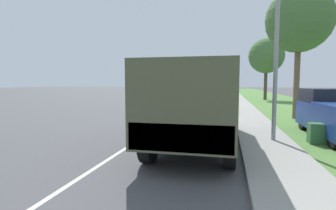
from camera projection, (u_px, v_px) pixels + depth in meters
name	position (u px, v px, depth m)	size (l,w,h in m)	color
ground_plane	(205.00, 97.00, 38.18)	(180.00, 180.00, 0.00)	#4C4C4F
lane_centre_stripe	(205.00, 97.00, 38.18)	(0.12, 120.00, 0.00)	silver
sidewalk_right	(237.00, 97.00, 37.18)	(1.80, 120.00, 0.12)	#9E9B93
grass_strip_right	(270.00, 98.00, 36.22)	(7.00, 120.00, 0.02)	#56843D
military_truck	(197.00, 100.00, 8.63)	(2.36, 6.83, 2.63)	#474C38
car_nearest_ahead	(212.00, 102.00, 19.40)	(1.76, 4.67, 1.55)	maroon
car_second_ahead	(216.00, 96.00, 29.60)	(1.82, 4.79, 1.40)	black
car_third_ahead	(197.00, 91.00, 44.84)	(1.82, 4.28, 1.35)	silver
car_fourth_ahead	(204.00, 89.00, 60.23)	(1.76, 4.03, 1.68)	tan
lamp_post	(271.00, 17.00, 8.81)	(1.69, 0.24, 7.05)	gray
tree_mid_right	(299.00, 20.00, 14.82)	(3.69, 3.69, 7.49)	brown
tree_far_right	(266.00, 56.00, 31.84)	(4.23, 4.23, 7.47)	#4C3D2D
utility_box	(317.00, 133.00, 8.97)	(0.55, 0.45, 0.70)	#3D7042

